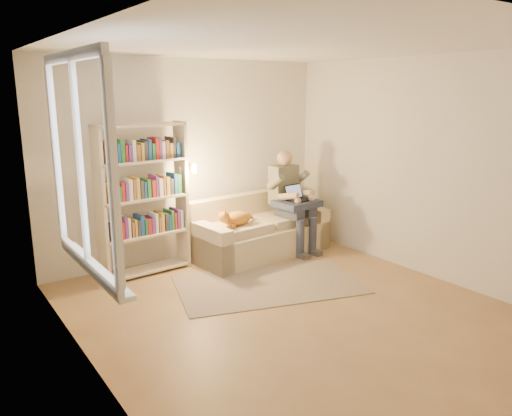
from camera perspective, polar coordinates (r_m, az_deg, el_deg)
floor at (r=5.20m, az=4.41°, el=-11.73°), size 4.50×4.50×0.00m
ceiling at (r=4.73m, az=4.99°, el=18.14°), size 4.00×4.50×0.02m
wall_left at (r=3.88m, az=-18.85°, el=-0.79°), size 0.02×4.50×2.60m
wall_right at (r=6.25m, az=19.07°, el=4.31°), size 0.02×4.50×2.60m
wall_back at (r=6.67m, az=-7.71°, el=5.44°), size 4.00×0.02×2.60m
window at (r=4.06m, az=-19.00°, el=0.90°), size 0.12×1.52×1.69m
sofa at (r=6.84m, az=0.25°, el=-2.90°), size 1.95×1.00×0.80m
person at (r=6.90m, az=3.91°, el=1.43°), size 0.44×0.66×1.40m
cat at (r=6.39m, az=-2.20°, el=-1.14°), size 0.61×0.25×0.22m
blanket at (r=6.81m, az=4.64°, el=0.51°), size 0.60×0.50×0.09m
laptop at (r=6.80m, az=4.59°, el=1.34°), size 0.32×0.28×0.25m
bookshelf at (r=6.08m, az=-12.75°, el=1.75°), size 1.23×0.35×1.84m
rug at (r=5.85m, az=1.43°, el=-8.70°), size 2.35×1.78×0.01m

